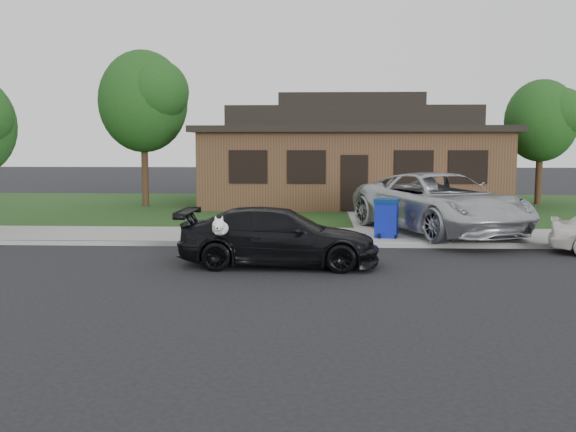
{
  "coord_description": "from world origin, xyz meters",
  "views": [
    {
      "loc": [
        2.63,
        -13.16,
        2.71
      ],
      "look_at": [
        1.97,
        1.01,
        1.1
      ],
      "focal_mm": 40.0,
      "sensor_mm": 36.0,
      "label": 1
    }
  ],
  "objects": [
    {
      "name": "house",
      "position": [
        4.0,
        15.0,
        2.13
      ],
      "size": [
        12.6,
        8.6,
        4.65
      ],
      "color": "#422B1C",
      "rests_on": "ground"
    },
    {
      "name": "sidewalk",
      "position": [
        0.0,
        5.0,
        0.06
      ],
      "size": [
        60.0,
        3.0,
        0.12
      ],
      "primitive_type": "cube",
      "color": "gray",
      "rests_on": "ground"
    },
    {
      "name": "ground",
      "position": [
        0.0,
        0.0,
        0.0
      ],
      "size": [
        120.0,
        120.0,
        0.0
      ],
      "primitive_type": "plane",
      "color": "black",
      "rests_on": "ground"
    },
    {
      "name": "sedan",
      "position": [
        1.76,
        0.9,
        0.64
      ],
      "size": [
        4.5,
        2.18,
        1.29
      ],
      "rotation": [
        0.0,
        0.0,
        1.53
      ],
      "color": "black",
      "rests_on": "ground"
    },
    {
      "name": "lawn",
      "position": [
        0.0,
        13.0,
        0.07
      ],
      "size": [
        60.0,
        13.0,
        0.13
      ],
      "primitive_type": "cube",
      "color": "#193814",
      "rests_on": "ground"
    },
    {
      "name": "recycling_bin",
      "position": [
        4.53,
        4.46,
        0.67
      ],
      "size": [
        0.78,
        0.78,
        1.08
      ],
      "rotation": [
        0.0,
        0.0,
        -0.22
      ],
      "color": "#0D1A93",
      "rests_on": "sidewalk"
    },
    {
      "name": "tree_1",
      "position": [
        12.14,
        14.4,
        3.71
      ],
      "size": [
        3.15,
        3.0,
        5.25
      ],
      "color": "#332114",
      "rests_on": "ground"
    },
    {
      "name": "minivan",
      "position": [
        6.14,
        5.43,
        1.0
      ],
      "size": [
        5.08,
        6.84,
        1.73
      ],
      "primitive_type": "imported",
      "rotation": [
        0.0,
        0.0,
        0.41
      ],
      "color": "#B3B6BA",
      "rests_on": "driveway"
    },
    {
      "name": "tree_0",
      "position": [
        -4.34,
        12.88,
        4.48
      ],
      "size": [
        3.78,
        3.6,
        6.34
      ],
      "color": "#332114",
      "rests_on": "ground"
    },
    {
      "name": "curb",
      "position": [
        0.0,
        3.5,
        0.06
      ],
      "size": [
        60.0,
        0.12,
        0.12
      ],
      "primitive_type": "cube",
      "color": "gray",
      "rests_on": "ground"
    },
    {
      "name": "driveway",
      "position": [
        6.0,
        10.0,
        0.07
      ],
      "size": [
        4.5,
        13.0,
        0.14
      ],
      "primitive_type": "cube",
      "color": "gray",
      "rests_on": "ground"
    }
  ]
}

